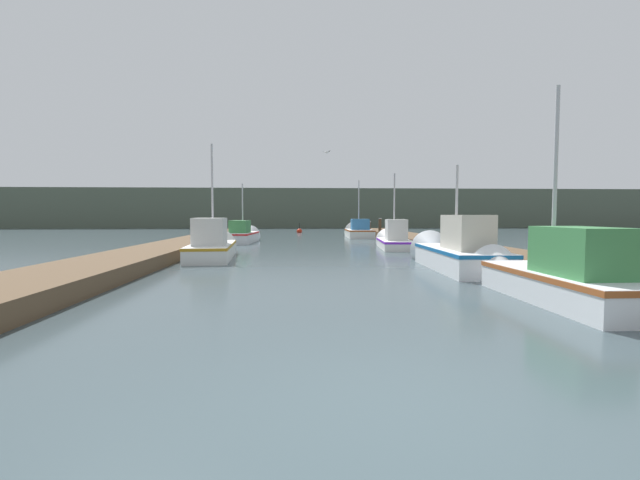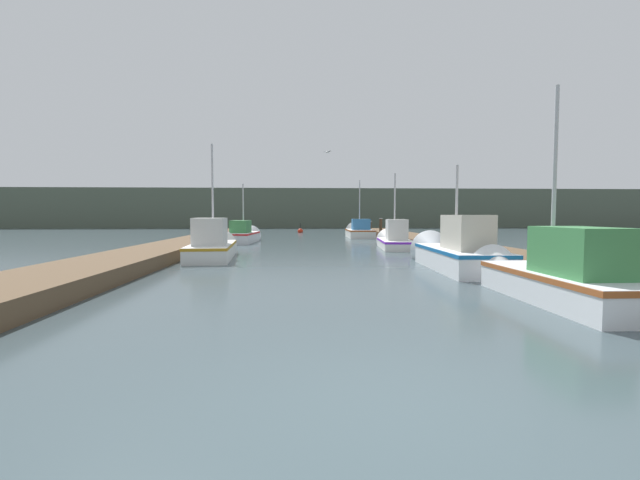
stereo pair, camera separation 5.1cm
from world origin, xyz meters
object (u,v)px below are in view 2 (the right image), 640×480
object	(u,v)px
mooring_piling_0	(370,228)
mooring_piling_1	(381,228)
fishing_boat_2	(214,245)
seagull_lead	(327,152)
fishing_boat_3	(393,240)
channel_buoy	(300,231)
fishing_boat_5	(359,232)
fishing_boat_1	(454,251)
fishing_boat_4	(244,235)
fishing_boat_0	(549,274)
mooring_piling_2	(202,240)

from	to	relation	value
mooring_piling_0	mooring_piling_1	bearing A→B (deg)	-89.08
mooring_piling_0	mooring_piling_1	distance (m)	4.16
fishing_boat_2	seagull_lead	distance (m)	11.16
fishing_boat_3	channel_buoy	distance (m)	19.08
fishing_boat_5	seagull_lead	world-z (taller)	seagull_lead
fishing_boat_5	mooring_piling_0	xyz separation A→B (m)	(1.32, 2.86, 0.15)
fishing_boat_1	mooring_piling_0	world-z (taller)	fishing_boat_1
fishing_boat_2	mooring_piling_1	world-z (taller)	fishing_boat_2
fishing_boat_4	channel_buoy	distance (m)	14.31
fishing_boat_0	fishing_boat_2	world-z (taller)	fishing_boat_2
fishing_boat_0	fishing_boat_4	distance (m)	19.98
fishing_boat_1	fishing_boat_3	bearing A→B (deg)	92.51
fishing_boat_4	fishing_boat_2	bearing A→B (deg)	-85.87
fishing_boat_2	channel_buoy	bearing A→B (deg)	76.82
fishing_boat_2	fishing_boat_5	xyz separation A→B (m)	(7.98, 14.76, -0.08)
fishing_boat_1	mooring_piling_2	bearing A→B (deg)	147.53
mooring_piling_0	mooring_piling_2	bearing A→B (deg)	-125.03
fishing_boat_1	fishing_boat_2	size ratio (longest dim) A/B	1.02
fishing_boat_1	mooring_piling_0	xyz separation A→B (m)	(0.99, 21.36, 0.06)
fishing_boat_1	fishing_boat_4	xyz separation A→B (m)	(-8.28, 13.11, -0.06)
fishing_boat_0	mooring_piling_0	xyz separation A→B (m)	(0.90, 26.41, 0.09)
mooring_piling_0	seagull_lead	size ratio (longest dim) A/B	2.42
fishing_boat_0	fishing_boat_1	bearing A→B (deg)	91.15
fishing_boat_0	mooring_piling_2	bearing A→B (deg)	129.48
mooring_piling_2	seagull_lead	bearing A→B (deg)	42.86
fishing_boat_3	fishing_boat_5	size ratio (longest dim) A/B	1.08
fishing_boat_3	fishing_boat_5	bearing A→B (deg)	97.39
fishing_boat_5	mooring_piling_2	distance (m)	14.99
fishing_boat_4	mooring_piling_2	distance (m)	6.65
fishing_boat_0	channel_buoy	bearing A→B (deg)	98.67
fishing_boat_4	fishing_boat_5	bearing A→B (deg)	38.55
fishing_boat_1	fishing_boat_2	bearing A→B (deg)	158.22
mooring_piling_0	mooring_piling_2	size ratio (longest dim) A/B	1.10
fishing_boat_2	seagull_lead	bearing A→B (deg)	54.83
fishing_boat_0	channel_buoy	world-z (taller)	fishing_boat_0
fishing_boat_3	fishing_boat_2	bearing A→B (deg)	-144.88
fishing_boat_2	fishing_boat_3	bearing A→B (deg)	25.29
fishing_boat_2	channel_buoy	size ratio (longest dim) A/B	5.66
fishing_boat_5	mooring_piling_2	size ratio (longest dim) A/B	4.62
fishing_boat_2	mooring_piling_0	bearing A→B (deg)	57.91
mooring_piling_1	channel_buoy	size ratio (longest dim) A/B	1.44
fishing_boat_0	fishing_boat_3	distance (m)	13.49
fishing_boat_5	fishing_boat_2	bearing A→B (deg)	-117.32
fishing_boat_0	fishing_boat_1	distance (m)	5.05
seagull_lead	fishing_boat_1	bearing A→B (deg)	149.64
fishing_boat_1	mooring_piling_1	xyz separation A→B (m)	(1.05, 17.20, 0.20)
fishing_boat_3	seagull_lead	size ratio (longest dim) A/B	10.99
fishing_boat_2	fishing_boat_1	bearing A→B (deg)	-28.46
mooring_piling_1	mooring_piling_2	bearing A→B (deg)	-134.45
fishing_boat_1	fishing_boat_5	bearing A→B (deg)	93.45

